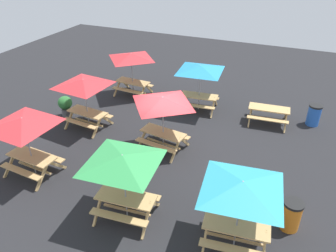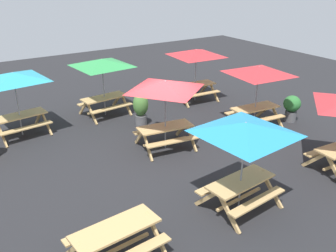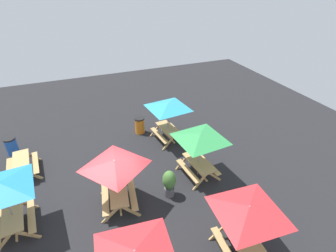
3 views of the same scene
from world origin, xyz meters
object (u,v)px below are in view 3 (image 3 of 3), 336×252
Objects in this scene: trash_bin_blue at (12,146)px; picnic_table_7 at (248,213)px; picnic_table_1 at (115,167)px; potted_plant_0 at (169,182)px; picnic_table_3 at (200,140)px; trash_bin_orange at (140,125)px; picnic_table_2 at (22,164)px; picnic_table_0 at (168,108)px; picnic_table_4 at (1,190)px.

picnic_table_7 is at bearing 40.08° from trash_bin_blue.
picnic_table_1 is 1.83× the size of potted_plant_0.
picnic_table_3 is 2.87× the size of trash_bin_blue.
picnic_table_2 is at bearing -76.13° from trash_bin_orange.
picnic_table_0 is at bearing 178.09° from picnic_table_3.
picnic_table_0 is 2.20× the size of potted_plant_0.
picnic_table_7 is at bearing 55.95° from picnic_table_4.
picnic_table_7 is (4.12, -0.53, 0.00)m from picnic_table_3.
trash_bin_blue reaches higher than picnic_table_2.
picnic_table_2 is 8.36m from picnic_table_3.
picnic_table_0 is at bearing 158.98° from potted_plant_0.
picnic_table_1 is at bearing -96.59° from potted_plant_0.
picnic_table_7 is at bearing 50.04° from picnic_table_1.
picnic_table_4 is 5.51m from trash_bin_blue.
picnic_table_0 is at bearing 110.05° from picnic_table_4.
potted_plant_0 is (5.35, -0.28, 0.21)m from trash_bin_orange.
picnic_table_4 is (-0.24, -3.81, 0.00)m from picnic_table_1.
picnic_table_7 reaches higher than potted_plant_0.
picnic_table_2 is at bearing -117.66° from picnic_table_3.
picnic_table_1 is at bearing -134.20° from picnic_table_7.
picnic_table_0 is 3.31m from picnic_table_3.
picnic_table_2 is at bearing -131.85° from picnic_table_7.
picnic_table_0 is 4.48m from potted_plant_0.
trash_bin_blue is (-1.74, -8.05, -1.49)m from picnic_table_0.
picnic_table_0 and picnic_table_7 have the same top height.
picnic_table_7 is (3.90, 7.11, 0.00)m from picnic_table_4.
potted_plant_0 is (-3.42, -1.20, -1.28)m from picnic_table_7.
trash_bin_blue is 8.69m from potted_plant_0.
picnic_table_3 is 4.15m from picnic_table_7.
picnic_table_0 and picnic_table_4 have the same top height.
trash_bin_orange is (-1.52, 6.16, -0.07)m from picnic_table_2.
trash_bin_orange is at bearing 177.03° from potted_plant_0.
picnic_table_0 and picnic_table_3 have the same top height.
picnic_table_3 and picnic_table_4 have the same top height.
trash_bin_blue is at bearing -131.42° from potted_plant_0.
picnic_table_7 is 2.88× the size of trash_bin_blue.
picnic_table_4 is at bearing -5.24° from picnic_table_2.
trash_bin_blue is at bearing -133.17° from picnic_table_1.
picnic_table_3 is 1.00× the size of picnic_table_7.
picnic_table_1 is (3.76, -3.63, 0.00)m from picnic_table_0.
picnic_table_7 is at bearing -9.35° from picnic_table_0.
picnic_table_4 is at bearing -71.40° from picnic_table_0.
picnic_table_4 is 2.87× the size of trash_bin_blue.
picnic_table_3 is at bearing 176.46° from picnic_table_7.
picnic_table_0 is 8.37m from trash_bin_blue.
picnic_table_4 is 2.20× the size of potted_plant_0.
trash_bin_blue is (-1.91, -0.63, -0.07)m from picnic_table_2.
picnic_table_0 is 1.20× the size of picnic_table_1.
picnic_table_3 is at bearing 17.39° from trash_bin_orange.
picnic_table_4 is (3.35, -0.03, 1.43)m from picnic_table_2.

